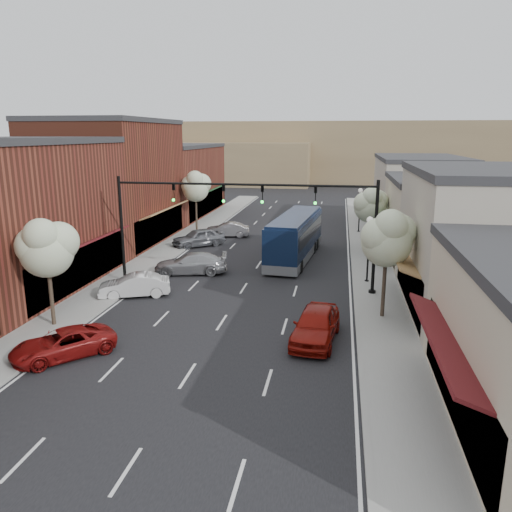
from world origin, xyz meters
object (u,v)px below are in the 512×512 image
at_px(tree_right_far, 371,204).
at_px(red_hatchback, 316,325).
at_px(parked_car_d, 199,238).
at_px(parked_car_e, 227,230).
at_px(tree_left_far, 196,186).
at_px(lamp_post_near, 369,239).
at_px(lamp_post_far, 360,203).
at_px(parked_car_a, 63,344).
at_px(parked_car_c, 191,263).
at_px(signal_mast_left, 156,214).
at_px(coach_bus, 295,236).
at_px(parked_car_b, 134,285).
at_px(signal_mast_right, 335,219).
at_px(tree_right_near, 388,237).
at_px(tree_left_near, 46,246).

xyz_separation_m(tree_right_far, red_hatchback, (-3.40, -19.53, -3.17)).
height_order(parked_car_d, parked_car_e, parked_car_d).
xyz_separation_m(tree_right_far, tree_left_far, (-16.60, 6.00, 0.61)).
height_order(lamp_post_near, lamp_post_far, same).
xyz_separation_m(parked_car_a, parked_car_c, (1.59, 14.01, 0.12)).
xyz_separation_m(parked_car_a, parked_car_e, (1.22, 27.09, 0.07)).
relative_size(signal_mast_left, red_hatchback, 1.71).
xyz_separation_m(coach_bus, parked_car_d, (-8.73, 3.13, -1.03)).
distance_m(parked_car_b, parked_car_c, 5.81).
height_order(lamp_post_far, parked_car_c, lamp_post_far).
distance_m(signal_mast_right, parked_car_b, 12.74).
distance_m(parked_car_a, parked_car_e, 27.12).
height_order(lamp_post_near, parked_car_e, lamp_post_near).
bearing_deg(tree_right_near, lamp_post_near, 94.77).
bearing_deg(lamp_post_far, tree_left_far, -172.70).
relative_size(parked_car_d, parked_car_e, 1.10).
xyz_separation_m(tree_right_near, tree_left_near, (-16.60, -4.00, -0.23)).
xyz_separation_m(signal_mast_left, parked_car_c, (1.30, 2.84, -3.89)).
xyz_separation_m(signal_mast_right, parked_car_b, (-11.82, -2.66, -3.93)).
bearing_deg(lamp_post_far, lamp_post_near, -90.00).
height_order(tree_right_near, tree_left_far, tree_left_far).
xyz_separation_m(tree_right_far, lamp_post_far, (-0.55, 8.06, -0.99)).
xyz_separation_m(signal_mast_left, tree_right_near, (13.97, -4.05, -0.17)).
bearing_deg(red_hatchback, lamp_post_near, 80.67).
bearing_deg(parked_car_d, lamp_post_near, 17.12).
xyz_separation_m(signal_mast_right, parked_car_a, (-11.53, -11.18, -4.01)).
distance_m(lamp_post_far, coach_bus, 12.90).
bearing_deg(lamp_post_near, signal_mast_left, -169.44).
bearing_deg(tree_left_far, signal_mast_left, -81.65).
bearing_deg(signal_mast_right, parked_car_a, -135.90).
xyz_separation_m(tree_left_near, coach_bus, (10.78, 16.34, -2.40)).
bearing_deg(parked_car_b, lamp_post_far, 126.80).
distance_m(signal_mast_left, lamp_post_near, 13.75).
distance_m(tree_right_far, parked_car_d, 14.91).
relative_size(tree_left_near, lamp_post_far, 1.28).
xyz_separation_m(lamp_post_near, parked_car_d, (-14.00, 8.91, -2.22)).
xyz_separation_m(parked_car_a, parked_car_b, (-0.29, 8.52, 0.08)).
bearing_deg(parked_car_c, parked_car_b, -30.24).
bearing_deg(red_hatchback, tree_right_near, 52.53).
relative_size(coach_bus, parked_car_e, 2.77).
distance_m(parked_car_b, parked_car_d, 14.07).
bearing_deg(red_hatchback, parked_car_b, 162.62).
bearing_deg(signal_mast_right, parked_car_b, -167.32).
bearing_deg(tree_left_near, signal_mast_left, 71.90).
relative_size(tree_left_near, lamp_post_near, 1.28).
height_order(signal_mast_left, lamp_post_near, signal_mast_left).
xyz_separation_m(signal_mast_left, lamp_post_near, (13.42, 2.50, -1.62)).
distance_m(parked_car_d, parked_car_e, 4.75).
relative_size(signal_mast_right, lamp_post_near, 1.85).
relative_size(tree_left_far, parked_car_c, 1.21).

